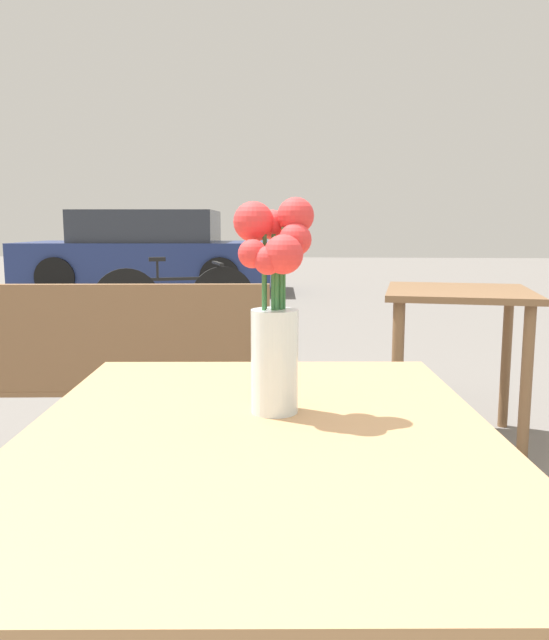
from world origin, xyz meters
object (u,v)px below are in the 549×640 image
Objects in this scene: parked_car at (149,253)px; flower_vase at (275,309)px; table_front at (260,496)px; bench_near at (81,384)px; bicycle at (176,299)px; table_back at (458,319)px.

flower_vase is at bearing -73.69° from parked_car.
bench_near reaches higher than table_front.
table_front is at bearing -59.20° from bench_near.
flower_vase is 5.23m from bicycle.
bench_near is at bearing 123.19° from flower_vase.
parked_car is (-1.29, 3.86, 0.27)m from bicycle.
table_front is at bearing -110.22° from table_back.
flower_vase is 1.60m from bench_near.
table_back reaches higher than table_front.
bench_near is at bearing -155.46° from table_back.
parked_car is at bearing 103.05° from bench_near.
parked_car is (-1.76, 7.61, 0.16)m from bench_near.
bicycle is (-1.29, 5.13, -0.30)m from table_front.
bench_near is 7.82m from parked_car.
flower_vase is at bearing 79.99° from table_front.
flower_vase is 0.24× the size of bicycle.
bicycle is 0.38× the size of parked_car.
flower_vase reaches higher than bicycle.
bicycle is at bearing 104.12° from table_front.
bicycle reaches higher than table_front.
flower_vase is at bearing -75.44° from bicycle.
flower_vase is (0.02, 0.10, 0.28)m from table_front.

